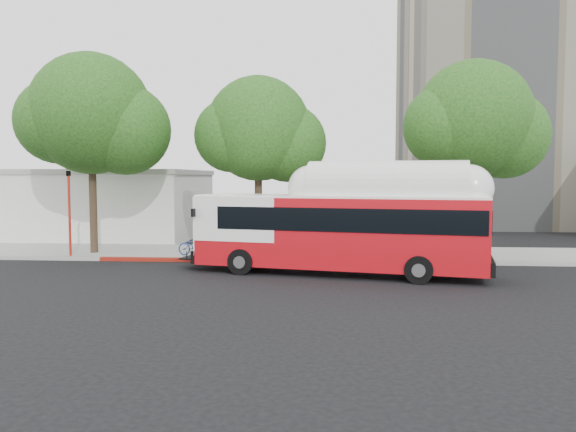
# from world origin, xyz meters

# --- Properties ---
(ground) EXTENTS (120.00, 120.00, 0.00)m
(ground) POSITION_xyz_m (0.00, 0.00, 0.00)
(ground) COLOR black
(ground) RESTS_ON ground
(sidewalk) EXTENTS (60.00, 5.00, 0.15)m
(sidewalk) POSITION_xyz_m (0.00, 6.50, 0.07)
(sidewalk) COLOR gray
(sidewalk) RESTS_ON ground
(curb_strip) EXTENTS (60.00, 0.30, 0.15)m
(curb_strip) POSITION_xyz_m (0.00, 3.90, 0.07)
(curb_strip) COLOR gray
(curb_strip) RESTS_ON ground
(red_curb_segment) EXTENTS (10.00, 0.32, 0.16)m
(red_curb_segment) POSITION_xyz_m (-3.00, 3.90, 0.08)
(red_curb_segment) COLOR maroon
(red_curb_segment) RESTS_ON ground
(street_tree_left) EXTENTS (6.67, 5.80, 9.74)m
(street_tree_left) POSITION_xyz_m (-8.53, 5.56, 6.60)
(street_tree_left) COLOR #2D2116
(street_tree_left) RESTS_ON ground
(street_tree_mid) EXTENTS (5.75, 5.00, 8.62)m
(street_tree_mid) POSITION_xyz_m (-0.59, 6.06, 5.91)
(street_tree_mid) COLOR #2D2116
(street_tree_mid) RESTS_ON ground
(street_tree_right) EXTENTS (6.21, 5.40, 9.18)m
(street_tree_right) POSITION_xyz_m (9.44, 5.86, 6.26)
(street_tree_right) COLOR #2D2116
(street_tree_right) RESTS_ON ground
(apartment_tower) EXTENTS (18.00, 18.00, 37.00)m
(apartment_tower) POSITION_xyz_m (18.00, 28.00, 17.62)
(apartment_tower) COLOR tan
(apartment_tower) RESTS_ON ground
(low_commercial_bldg) EXTENTS (16.20, 10.20, 4.25)m
(low_commercial_bldg) POSITION_xyz_m (-14.00, 14.00, 2.15)
(low_commercial_bldg) COLOR silver
(low_commercial_bldg) RESTS_ON ground
(transit_bus) EXTENTS (12.20, 4.68, 3.55)m
(transit_bus) POSITION_xyz_m (2.84, 1.02, 1.66)
(transit_bus) COLOR #B30C14
(transit_bus) RESTS_ON ground
(signal_pole) EXTENTS (0.12, 0.39, 4.10)m
(signal_pole) POSITION_xyz_m (-9.60, 4.25, 2.10)
(signal_pole) COLOR #B12012
(signal_pole) RESTS_ON ground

